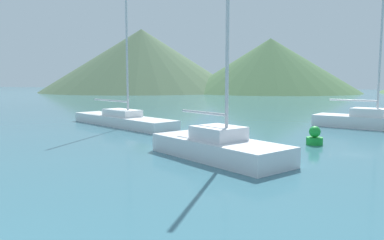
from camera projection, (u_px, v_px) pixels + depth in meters
The scene contains 6 objects.
sailboat_inner at pixel (122, 119), 22.79m from camera, with size 8.55×5.80×8.79m.
sailboat_middle at pixel (218, 146), 13.24m from camera, with size 5.67×4.68×7.08m.
sailboat_outer at pixel (368, 120), 21.56m from camera, with size 6.26×3.82×9.86m.
buoy_marker at pixel (315, 137), 16.10m from camera, with size 0.70×0.70×0.80m.
hill_west at pixel (142, 61), 88.65m from camera, with size 46.75×46.75×14.69m.
hill_central at pixel (270, 66), 82.16m from camera, with size 38.25×38.25×11.84m.
Camera 1 is at (4.00, 0.06, 2.77)m, focal length 35.00 mm.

